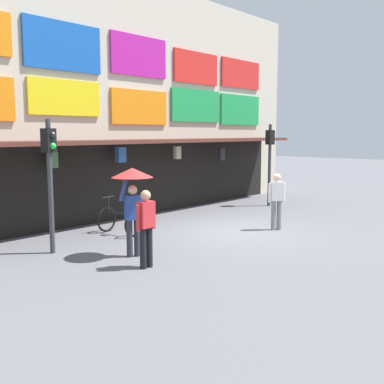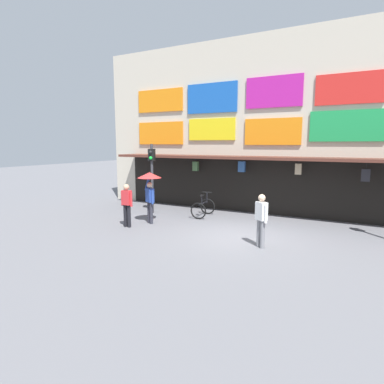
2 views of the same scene
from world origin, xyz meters
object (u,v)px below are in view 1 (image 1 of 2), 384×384
(traffic_light_far, at_px, (270,152))
(pedestrian_with_umbrella, at_px, (132,187))
(pedestrian_in_blue, at_px, (146,224))
(bicycle_parked, at_px, (120,221))
(pedestrian_in_white, at_px, (277,198))
(traffic_light_near, at_px, (50,164))

(traffic_light_far, height_order, pedestrian_with_umbrella, traffic_light_far)
(pedestrian_in_blue, bearing_deg, bicycle_parked, 59.04)
(pedestrian_with_umbrella, bearing_deg, traffic_light_far, 11.19)
(pedestrian_with_umbrella, height_order, pedestrian_in_white, pedestrian_with_umbrella)
(traffic_light_near, height_order, pedestrian_in_white, traffic_light_near)
(bicycle_parked, bearing_deg, pedestrian_in_white, -41.14)
(traffic_light_far, bearing_deg, pedestrian_in_white, -145.41)
(traffic_light_far, distance_m, pedestrian_in_blue, 9.55)
(bicycle_parked, distance_m, pedestrian_in_white, 4.64)
(pedestrian_in_blue, bearing_deg, pedestrian_in_white, -0.22)
(bicycle_parked, height_order, pedestrian_with_umbrella, pedestrian_with_umbrella)
(pedestrian_with_umbrella, bearing_deg, pedestrian_in_blue, -115.89)
(bicycle_parked, xyz_separation_m, pedestrian_in_white, (3.47, -3.03, 0.55))
(pedestrian_in_white, bearing_deg, bicycle_parked, 138.86)
(bicycle_parked, distance_m, pedestrian_with_umbrella, 2.80)
(traffic_light_near, distance_m, bicycle_parked, 3.02)
(pedestrian_with_umbrella, bearing_deg, traffic_light_near, 122.17)
(pedestrian_in_blue, distance_m, pedestrian_in_white, 5.28)
(traffic_light_near, relative_size, pedestrian_with_umbrella, 1.54)
(pedestrian_in_white, bearing_deg, pedestrian_with_umbrella, 169.16)
(bicycle_parked, bearing_deg, pedestrian_in_blue, -120.96)
(traffic_light_near, distance_m, traffic_light_far, 9.73)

